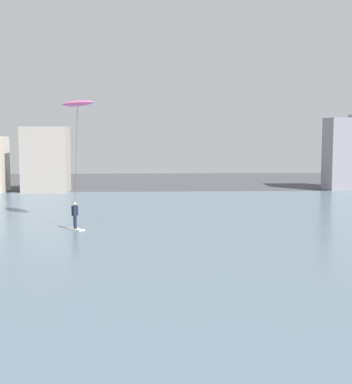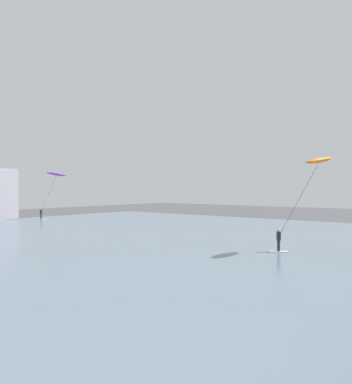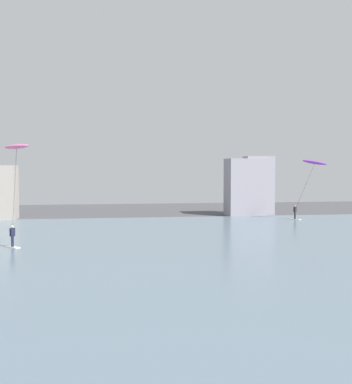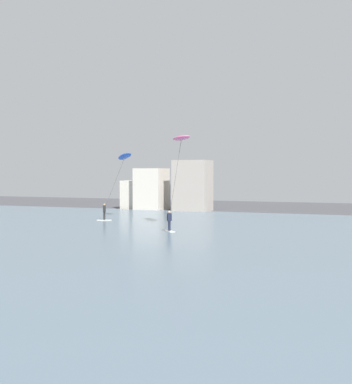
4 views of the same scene
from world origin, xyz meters
TOP-DOWN VIEW (x-y plane):
  - water_bay at (0.00, 29.97)m, footprint 84.00×52.00m
  - far_shore_buildings at (-3.66, 57.45)m, footprint 43.06×4.65m
  - kitesurfer_pink at (-8.40, 38.05)m, footprint 2.95×5.39m
  - kitesurfer_purple at (21.79, 50.10)m, footprint 3.77×2.92m

SIDE VIEW (x-z plane):
  - water_bay at x=0.00m, z-range 0.00..0.10m
  - far_shore_buildings at x=-3.66m, z-range -0.75..6.72m
  - kitesurfer_purple at x=21.79m, z-range 2.40..9.38m
  - kitesurfer_pink at x=-8.40m, z-range 3.21..11.06m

